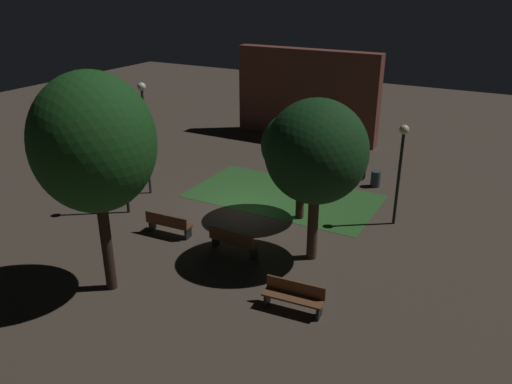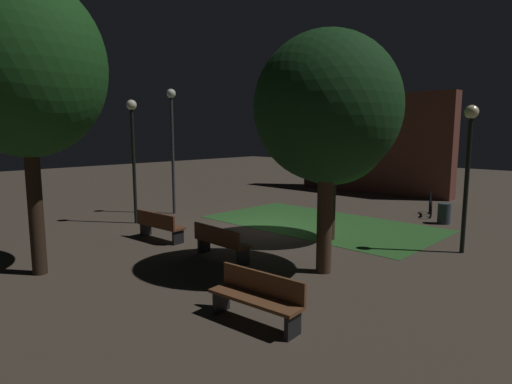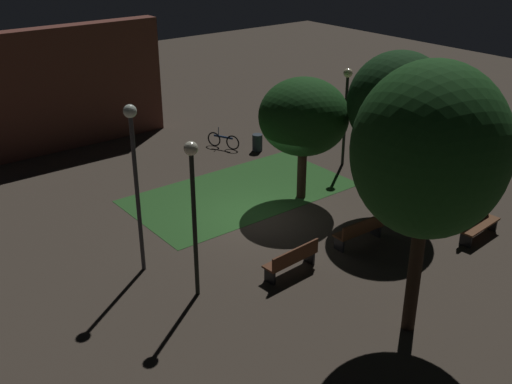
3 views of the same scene
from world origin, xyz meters
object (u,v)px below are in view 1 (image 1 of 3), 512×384
Objects in this scene: bench_by_lamp at (294,296)px; lamp_post_path_center at (121,142)px; lamp_post_near_wall at (401,157)px; bicycle at (363,168)px; tree_near_wall at (302,146)px; bench_path_side at (233,241)px; bench_front_right at (168,223)px; tree_back_right at (316,152)px; lamp_post_plaza_west at (144,121)px; tree_left_canopy at (94,144)px; trash_bin at (376,179)px.

lamp_post_path_center reaches higher than bench_by_lamp.
lamp_post_path_center is at bearing -156.87° from lamp_post_near_wall.
bench_by_lamp is at bearing -82.01° from bicycle.
lamp_post_near_wall is at bearing 20.58° from tree_near_wall.
bench_path_side is 6.15m from lamp_post_path_center.
bench_by_lamp is (6.10, -2.01, 0.00)m from bench_front_right.
bench_by_lamp is 0.41× the size of tree_near_wall.
tree_back_right is at bearing 10.78° from bench_front_right.
bench_path_side is 7.29m from lamp_post_plaza_west.
lamp_post_plaza_west reaches higher than lamp_post_path_center.
bench_by_lamp is 1.22× the size of bicycle.
tree_left_canopy is 7.74m from lamp_post_plaza_west.
tree_near_wall reaches higher than lamp_post_near_wall.
tree_near_wall is 7.02m from lamp_post_plaza_west.
tree_near_wall is at bearing 67.41° from tree_left_canopy.
bench_front_right and bench_path_side have the same top height.
bicycle is at bearing 80.45° from bench_path_side.
bench_by_lamp is 0.33× the size of tree_back_right.
bench_by_lamp reaches higher than trash_bin.
lamp_post_plaza_west reaches higher than trash_bin.
trash_bin is (8.67, 5.62, -2.96)m from lamp_post_plaza_west.
bench_path_side is 8.87m from trash_bin.
lamp_post_path_center is at bearing -128.91° from bicycle.
trash_bin is (8.14, 7.68, -2.64)m from lamp_post_path_center.
bicycle is (3.83, 13.39, -4.38)m from tree_left_canopy.
lamp_post_path_center is (-8.09, -0.22, -0.83)m from tree_back_right.
lamp_post_near_wall is (4.37, 5.03, 2.29)m from bench_path_side.
bench_front_right and bench_by_lamp have the same top height.
tree_left_canopy is (0.62, -3.70, 4.24)m from bench_front_right.
lamp_post_plaza_west is at bearing -168.24° from lamp_post_near_wall.
lamp_post_plaza_west is at bearing 138.65° from bench_front_right.
bicycle is at bearing 97.99° from bench_by_lamp.
tree_near_wall is (0.88, 3.72, 2.58)m from bench_path_side.
trash_bin is at bearing 117.14° from lamp_post_near_wall.
bicycle is at bearing 96.07° from tree_back_right.
bench_path_side is at bearing -0.00° from bench_front_right.
tree_back_right is 8.22m from trash_bin.
lamp_post_plaza_west is at bearing 154.81° from bench_path_side.
lamp_post_near_wall is at bearing -62.86° from trash_bin.
bench_by_lamp is 6.73m from tree_near_wall.
lamp_post_path_center is (-2.71, 0.80, 2.54)m from bench_front_right.
bench_front_right reaches higher than trash_bin.
bench_front_right is 1.00× the size of bench_by_lamp.
tree_left_canopy reaches higher than trash_bin.
tree_near_wall reaches higher than bench_by_lamp.
lamp_post_plaza_west reaches higher than lamp_post_near_wall.
lamp_post_near_wall is (1.09, 7.04, 2.29)m from bench_by_lamp.
tree_left_canopy reaches higher than bench_front_right.
tree_back_right reaches higher than bicycle.
tree_back_right reaches higher than bench_path_side.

